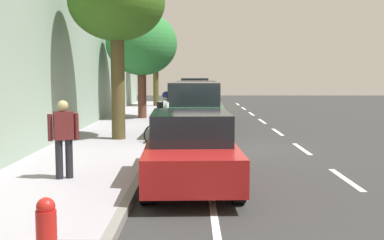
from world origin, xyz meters
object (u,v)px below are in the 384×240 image
bicycle_at_curb (172,135)px  street_tree_far_end (117,4)px  parked_suv_tan_nearest (194,93)px  parked_sedan_red_far (190,149)px  street_tree_mid_block (142,44)px  fire_hydrant (47,236)px  pedestrian_on_phone (64,135)px  parked_suv_green_mid (195,110)px  parked_pickup_black_second (194,102)px  street_tree_near_cyclist (156,47)px  cyclist_with_backpack (165,112)px

bicycle_at_curb → street_tree_far_end: street_tree_far_end is taller
parked_suv_tan_nearest → parked_sedan_red_far: bearing=89.7°
street_tree_mid_block → fire_hydrant: bearing=92.8°
pedestrian_on_phone → fire_hydrant: size_ratio=1.91×
parked_suv_tan_nearest → bicycle_at_curb: parked_suv_tan_nearest is taller
parked_suv_green_mid → parked_sedan_red_far: (0.13, 6.94, -0.27)m
parked_pickup_black_second → bicycle_at_curb: bearing=84.9°
parked_sedan_red_far → parked_pickup_black_second: bearing=-90.5°
parked_sedan_red_far → street_tree_far_end: street_tree_far_end is taller
parked_suv_tan_nearest → parked_sedan_red_far: (0.12, 21.06, -0.27)m
bicycle_at_curb → street_tree_far_end: size_ratio=0.31×
parked_sedan_red_far → pedestrian_on_phone: (2.58, 0.04, 0.30)m
parked_sedan_red_far → street_tree_mid_block: bearing=-79.8°
parked_pickup_black_second → street_tree_near_cyclist: bearing=-73.3°
bicycle_at_curb → street_tree_mid_block: (1.77, -8.04, 3.29)m
street_tree_near_cyclist → street_tree_far_end: 15.91m
parked_suv_tan_nearest → street_tree_far_end: bearing=80.6°
parked_sedan_red_far → street_tree_mid_block: 13.74m
parked_sedan_red_far → bicycle_at_curb: parked_sedan_red_far is taller
parked_suv_tan_nearest → street_tree_far_end: street_tree_far_end is taller
fire_hydrant → street_tree_near_cyclist: bearing=-88.1°
parked_pickup_black_second → parked_sedan_red_far: size_ratio=1.21×
parked_pickup_black_second → street_tree_mid_block: street_tree_mid_block is taller
bicycle_at_curb → pedestrian_on_phone: pedestrian_on_phone is taller
parked_pickup_black_second → parked_sedan_red_far: 13.41m
bicycle_at_curb → parked_suv_tan_nearest: bearing=-92.7°
street_tree_near_cyclist → parked_pickup_black_second: bearing=106.7°
cyclist_with_backpack → street_tree_far_end: bearing=-9.3°
bicycle_at_curb → fire_hydrant: (0.89, 9.88, 0.19)m
parked_sedan_red_far → bicycle_at_curb: size_ratio=2.52×
parked_pickup_black_second → cyclist_with_backpack: size_ratio=3.14×
parked_sedan_red_far → street_tree_mid_block: size_ratio=0.88×
street_tree_mid_block → street_tree_far_end: street_tree_far_end is taller
street_tree_mid_block → street_tree_far_end: 7.39m
street_tree_far_end → street_tree_near_cyclist: bearing=-90.0°
cyclist_with_backpack → pedestrian_on_phone: size_ratio=1.08×
street_tree_mid_block → fire_hydrant: size_ratio=6.02×
parked_suv_green_mid → pedestrian_on_phone: bearing=68.8°
street_tree_mid_block → fire_hydrant: (-0.88, 17.92, -3.10)m
parked_pickup_black_second → street_tree_mid_block: 3.75m
parked_suv_tan_nearest → parked_suv_green_mid: size_ratio=1.00×
street_tree_near_cyclist → pedestrian_on_phone: size_ratio=3.19×
parked_suv_tan_nearest → parked_pickup_black_second: 7.66m
bicycle_at_curb → street_tree_mid_block: size_ratio=0.35×
street_tree_near_cyclist → fire_hydrant: bearing=91.9°
cyclist_with_backpack → pedestrian_on_phone: 5.92m
cyclist_with_backpack → fire_hydrant: cyclist_with_backpack is taller
street_tree_near_cyclist → street_tree_far_end: street_tree_far_end is taller
parked_sedan_red_far → street_tree_near_cyclist: size_ratio=0.87×
parked_pickup_black_second → fire_hydrant: 18.19m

